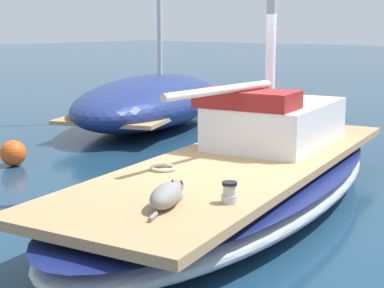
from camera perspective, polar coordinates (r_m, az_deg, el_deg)
The scene contains 8 objects.
ground_plane at distance 7.92m, azimuth 4.64°, elevation -6.08°, with size 120.00×120.00×0.00m, color navy.
sailboat_main at distance 7.83m, azimuth 4.68°, elevation -3.74°, with size 3.74×7.56×0.66m.
cabin_house at distance 8.70m, azimuth 7.78°, elevation 2.23°, with size 1.76×2.44×0.84m.
dog_grey at distance 5.73m, azimuth -2.39°, elevation -4.88°, with size 0.50×0.90×0.22m.
deck_winch at distance 5.83m, azimuth 3.58°, elevation -4.68°, with size 0.16×0.16×0.21m.
coiled_rope at distance 7.16m, azimuth -2.75°, elevation -2.29°, with size 0.32×0.32×0.04m, color beige.
moored_boat_port_side at distance 14.23m, azimuth -3.93°, elevation 4.19°, with size 4.93×6.88×6.75m.
mooring_buoy at distance 10.60m, azimuth -16.65°, elevation -0.83°, with size 0.44×0.44×0.44m, color #E55119.
Camera 1 is at (4.31, -6.21, 2.36)m, focal length 56.04 mm.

